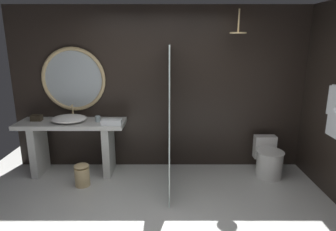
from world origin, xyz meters
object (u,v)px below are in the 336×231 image
waste_bin (83,174)px  tumbler_cup (99,119)px  vessel_sink (70,119)px  round_wall_mirror (74,79)px  folded_hand_towel (113,122)px  rain_shower_head (239,31)px  tissue_box (38,118)px  toilet (269,160)px

waste_bin → tumbler_cup: bearing=67.4°
vessel_sink → round_wall_mirror: (0.02, 0.29, 0.56)m
tumbler_cup → round_wall_mirror: (-0.42, 0.28, 0.57)m
tumbler_cup → waste_bin: bearing=-112.6°
round_wall_mirror → folded_hand_towel: round_wall_mirror is taller
vessel_sink → rain_shower_head: 2.82m
tissue_box → folded_hand_towel: 1.24m
tissue_box → round_wall_mirror: size_ratio=0.16×
vessel_sink → folded_hand_towel: size_ratio=1.81×
tumbler_cup → waste_bin: tumbler_cup is taller
tissue_box → waste_bin: tissue_box is taller
toilet → tumbler_cup: bearing=178.2°
waste_bin → folded_hand_towel: (0.42, 0.25, 0.72)m
tissue_box → folded_hand_towel: size_ratio=0.55×
rain_shower_head → waste_bin: rain_shower_head is taller
round_wall_mirror → toilet: bearing=-6.7°
rain_shower_head → toilet: (0.58, -0.05, -1.94)m
toilet → waste_bin: (-2.83, -0.34, -0.09)m
tumbler_cup → toilet: 2.73m
round_wall_mirror → tumbler_cup: bearing=-33.7°
waste_bin → folded_hand_towel: folded_hand_towel is taller
tissue_box → toilet: size_ratio=0.28×
tumbler_cup → toilet: size_ratio=0.16×
tissue_box → toilet: (3.62, -0.14, -0.64)m
tissue_box → toilet: bearing=-2.2°
round_wall_mirror → toilet: round_wall_mirror is taller
vessel_sink → tumbler_cup: size_ratio=5.78×
round_wall_mirror → toilet: (3.07, -0.36, -1.21)m
vessel_sink → rain_shower_head: size_ratio=1.61×
rain_shower_head → tissue_box: bearing=178.2°
round_wall_mirror → tissue_box: bearing=-158.2°
vessel_sink → tissue_box: vessel_sink is taller
round_wall_mirror → rain_shower_head: 2.61m
tumbler_cup → folded_hand_towel: size_ratio=0.31×
tumbler_cup → toilet: (2.65, -0.08, -0.64)m
round_wall_mirror → folded_hand_towel: bearing=-34.1°
round_wall_mirror → rain_shower_head: bearing=-7.2°
round_wall_mirror → waste_bin: (0.24, -0.70, -1.30)m
vessel_sink → waste_bin: 0.88m
folded_hand_towel → waste_bin: bearing=-149.0°
toilet → waste_bin: toilet is taller
rain_shower_head → folded_hand_towel: bearing=-175.9°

